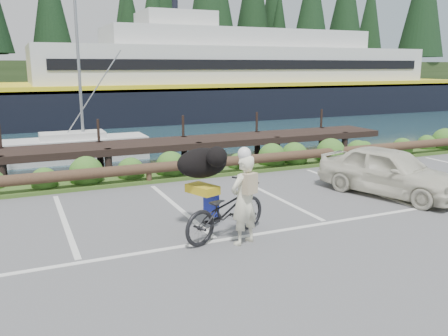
% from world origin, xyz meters
% --- Properties ---
extents(ground, '(72.00, 72.00, 0.00)m').
position_xyz_m(ground, '(0.00, 0.00, 0.00)').
color(ground, '#535355').
extents(harbor_backdrop, '(170.00, 160.00, 30.00)m').
position_xyz_m(harbor_backdrop, '(0.39, 78.52, -0.00)').
color(harbor_backdrop, '#18313A').
rests_on(harbor_backdrop, ground).
extents(vegetation_strip, '(34.00, 1.60, 0.10)m').
position_xyz_m(vegetation_strip, '(0.00, 5.30, 0.05)').
color(vegetation_strip, '#3D5B21').
rests_on(vegetation_strip, ground).
extents(log_rail, '(32.00, 0.30, 0.60)m').
position_xyz_m(log_rail, '(0.00, 4.60, 0.00)').
color(log_rail, '#443021').
rests_on(log_rail, ground).
extents(bicycle, '(2.21, 1.43, 1.10)m').
position_xyz_m(bicycle, '(0.23, -0.26, 0.55)').
color(bicycle, black).
rests_on(bicycle, ground).
extents(cyclist, '(0.74, 0.61, 1.73)m').
position_xyz_m(cyclist, '(0.41, -0.72, 0.86)').
color(cyclist, beige).
rests_on(cyclist, ground).
extents(dog, '(0.87, 1.18, 0.62)m').
position_xyz_m(dog, '(-0.01, 0.36, 1.41)').
color(dog, black).
rests_on(dog, bicycle).
extents(parked_car, '(2.63, 4.04, 1.28)m').
position_xyz_m(parked_car, '(5.44, 0.86, 0.64)').
color(parked_car, beige).
rests_on(parked_car, ground).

